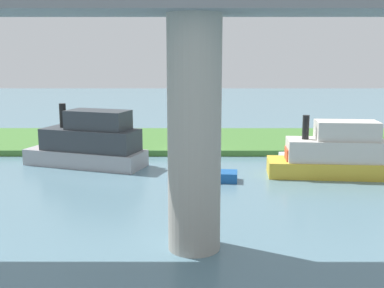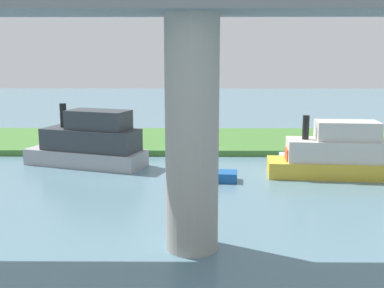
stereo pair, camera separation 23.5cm
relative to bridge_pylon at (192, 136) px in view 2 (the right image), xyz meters
The scene contains 10 objects.
ground_plane 19.19m from the bridge_pylon, 89.32° to the right, with size 160.00×160.00×0.00m, color slate.
grassy_bank 24.99m from the bridge_pylon, 89.48° to the right, with size 80.00×12.00×0.50m, color #427533.
bridge_pylon is the anchor object (origin of this frame).
bridge_span 5.41m from the bridge_pylon, 90.00° to the right, with size 63.40×4.30×3.25m.
person_on_bank 21.74m from the bridge_pylon, 93.61° to the right, with size 0.48×0.48×1.39m.
mooring_post 22.51m from the bridge_pylon, 115.09° to the right, with size 0.20×0.20×0.95m, color brown.
pontoon_yellow 17.53m from the bridge_pylon, 62.89° to the right, with size 9.53×5.75×4.62m.
riverboat_paddlewheel 15.91m from the bridge_pylon, 127.83° to the right, with size 8.41×3.43×4.19m.
motorboat_red 11.96m from the bridge_pylon, 93.60° to the right, with size 4.21×1.87×1.36m.
houseboat_blue 19.22m from the bridge_pylon, 118.36° to the right, with size 4.71×2.11×1.52m.
Camera 2 is at (-0.40, 37.71, 8.21)m, focal length 44.05 mm.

